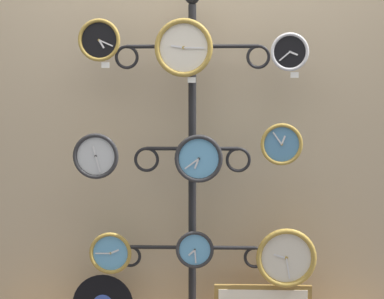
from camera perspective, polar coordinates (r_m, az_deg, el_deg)
shop_wall at (r=2.91m, az=0.13°, el=7.68°), size 4.40×0.04×2.80m
display_stand at (r=2.80m, az=0.03°, el=-6.06°), size 0.79×0.32×1.83m
clock_top_left at (r=2.73m, az=-9.85°, el=11.41°), size 0.21×0.04×0.21m
clock_top_center at (r=2.67m, az=-0.89°, el=10.79°), size 0.29×0.04×0.29m
clock_top_right at (r=2.71m, az=10.37°, el=10.19°), size 0.19×0.04×0.19m
clock_middle_left at (r=2.72m, az=-10.20°, el=-0.70°), size 0.23×0.04×0.23m
clock_middle_center at (r=2.66m, az=0.72°, el=-0.98°), size 0.24×0.04×0.24m
clock_middle_right at (r=2.68m, az=9.52°, el=0.56°), size 0.21×0.04×0.21m
clock_bottom_left at (r=2.83m, az=-8.68°, el=-10.85°), size 0.22×0.04×0.22m
clock_bottom_center at (r=2.77m, az=0.30°, el=-10.61°), size 0.19×0.04×0.19m
clock_bottom_right at (r=2.79m, az=10.01°, el=-11.31°), size 0.31×0.04×0.31m
price_tag_upper at (r=2.71m, az=-9.22°, el=8.88°), size 0.04×0.00×0.03m
price_tag_mid at (r=2.66m, az=-0.03°, el=7.44°), size 0.04×0.00×0.03m
price_tag_lower at (r=2.71m, az=10.89°, el=7.82°), size 0.04×0.00×0.03m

